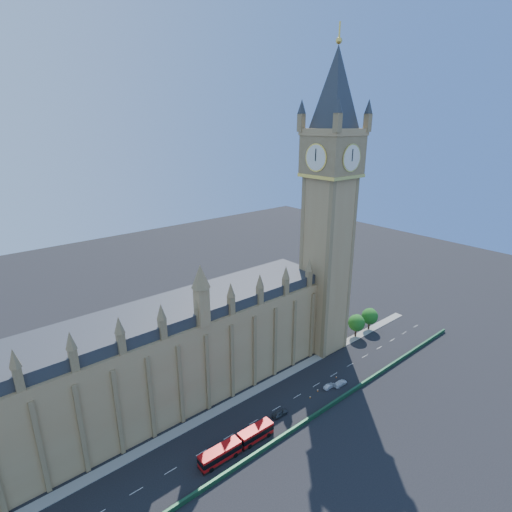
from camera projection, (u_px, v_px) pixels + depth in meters
ground at (265, 415)px, 105.63m from camera, size 400.00×400.00×0.00m
palace_westminster at (136, 368)px, 102.09m from camera, size 120.00×20.00×28.00m
elizabeth_tower at (330, 188)px, 121.64m from camera, size 20.59×20.59×105.00m
bridge_parapet at (289, 432)px, 98.89m from camera, size 160.00×0.60×1.20m
kerb_north at (243, 397)px, 112.53m from camera, size 160.00×3.00×0.16m
tree_east_near at (357, 322)px, 142.91m from camera, size 6.00×6.00×8.50m
tree_east_far at (370, 316)px, 147.77m from camera, size 6.00×6.00×8.50m
red_bus at (237, 444)px, 93.68m from camera, size 20.21×3.57×3.43m
car_grey at (280, 413)px, 105.18m from camera, size 4.64×1.95×1.57m
car_silver at (329, 386)px, 116.17m from camera, size 3.90×1.41×1.28m
car_white at (340, 383)px, 117.42m from camera, size 4.87×2.03×1.41m
cone_a at (328, 385)px, 117.24m from camera, size 0.65×0.65×0.78m
cone_b at (336, 377)px, 120.93m from camera, size 0.49×0.49×0.63m
cone_c at (310, 397)px, 112.07m from camera, size 0.52×0.52×0.63m
cone_d at (318, 390)px, 114.90m from camera, size 0.54×0.54×0.69m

